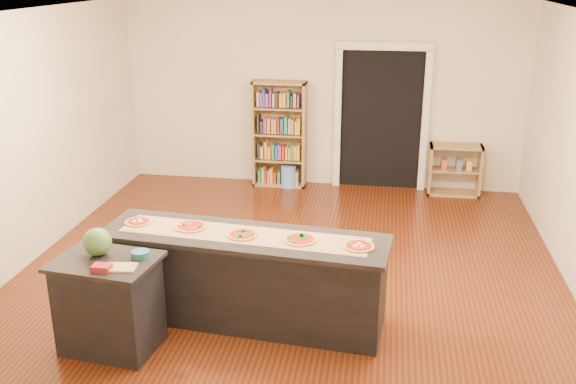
% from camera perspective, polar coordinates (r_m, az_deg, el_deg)
% --- Properties ---
extents(room, '(6.00, 7.00, 2.80)m').
position_cam_1_polar(room, '(6.41, -0.28, 2.78)').
color(room, '#EDE4C7').
rests_on(room, ground).
extents(doorway, '(1.40, 0.09, 2.21)m').
position_cam_1_polar(doorway, '(9.74, 8.31, 7.19)').
color(doorway, black).
rests_on(doorway, room).
extents(kitchen_island, '(2.70, 0.73, 0.89)m').
position_cam_1_polar(kitchen_island, '(6.15, -3.88, -7.61)').
color(kitchen_island, black).
rests_on(kitchen_island, ground).
extents(side_counter, '(0.87, 0.64, 0.86)m').
position_cam_1_polar(side_counter, '(5.93, -15.60, -9.54)').
color(side_counter, black).
rests_on(side_counter, ground).
extents(bookshelf, '(0.81, 0.29, 1.62)m').
position_cam_1_polar(bookshelf, '(9.81, -0.78, 5.14)').
color(bookshelf, '#9D7A4C').
rests_on(bookshelf, ground).
extents(low_shelf, '(0.76, 0.33, 0.76)m').
position_cam_1_polar(low_shelf, '(9.83, 14.58, 1.92)').
color(low_shelf, '#9D7A4C').
rests_on(low_shelf, ground).
extents(waste_bin, '(0.23, 0.23, 0.34)m').
position_cam_1_polar(waste_bin, '(9.89, 0.04, 1.38)').
color(waste_bin, '#6892E8').
rests_on(waste_bin, ground).
extents(kraft_paper, '(2.37, 0.64, 0.00)m').
position_cam_1_polar(kraft_paper, '(5.96, -3.97, -3.80)').
color(kraft_paper, '#A77F56').
rests_on(kraft_paper, kitchen_island).
extents(watermelon, '(0.25, 0.25, 0.25)m').
position_cam_1_polar(watermelon, '(5.81, -16.59, -4.26)').
color(watermelon, '#144214').
rests_on(watermelon, side_counter).
extents(cutting_board, '(0.27, 0.20, 0.02)m').
position_cam_1_polar(cutting_board, '(5.55, -14.66, -6.52)').
color(cutting_board, tan).
rests_on(cutting_board, side_counter).
extents(package_red, '(0.15, 0.11, 0.05)m').
position_cam_1_polar(package_red, '(5.54, -16.23, -6.50)').
color(package_red, maroon).
rests_on(package_red, side_counter).
extents(package_teal, '(0.15, 0.15, 0.06)m').
position_cam_1_polar(package_teal, '(5.70, -12.99, -5.41)').
color(package_teal, '#195966').
rests_on(package_teal, side_counter).
extents(pizza_a, '(0.25, 0.25, 0.02)m').
position_cam_1_polar(pizza_a, '(6.37, -13.16, -2.59)').
color(pizza_a, '#B17944').
rests_on(pizza_a, kitchen_island).
extents(pizza_b, '(0.30, 0.30, 0.02)m').
position_cam_1_polar(pizza_b, '(6.17, -8.63, -3.05)').
color(pizza_b, '#B17944').
rests_on(pizza_b, kitchen_island).
extents(pizza_c, '(0.28, 0.28, 0.02)m').
position_cam_1_polar(pizza_c, '(5.93, -4.06, -3.80)').
color(pizza_c, '#B17944').
rests_on(pizza_c, kitchen_island).
extents(pizza_d, '(0.30, 0.30, 0.02)m').
position_cam_1_polar(pizza_d, '(5.81, 1.07, -4.24)').
color(pizza_d, '#B17944').
rests_on(pizza_d, kitchen_island).
extents(pizza_e, '(0.28, 0.28, 0.02)m').
position_cam_1_polar(pizza_e, '(5.72, 6.32, -4.80)').
color(pizza_e, '#B17944').
rests_on(pizza_e, kitchen_island).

